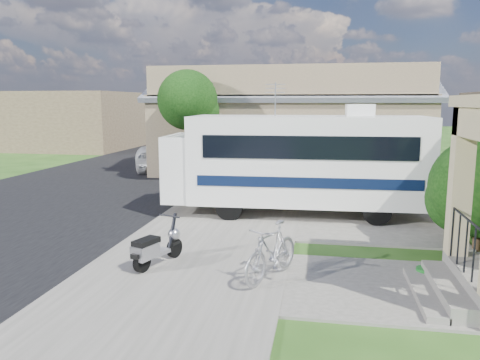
% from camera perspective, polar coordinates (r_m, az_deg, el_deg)
% --- Properties ---
extents(ground, '(120.00, 120.00, 0.00)m').
position_cam_1_polar(ground, '(9.91, 0.29, -9.88)').
color(ground, '#1E4011').
extents(street_slab, '(9.00, 80.00, 0.02)m').
position_cam_1_polar(street_slab, '(21.51, -14.97, 0.38)').
color(street_slab, black).
rests_on(street_slab, ground).
extents(sidewalk_slab, '(4.00, 80.00, 0.06)m').
position_cam_1_polar(sidewalk_slab, '(19.66, 2.44, -0.08)').
color(sidewalk_slab, '#5E5B54').
rests_on(sidewalk_slab, ground).
extents(driveway_slab, '(7.00, 6.00, 0.05)m').
position_cam_1_polar(driveway_slab, '(14.09, 9.51, -4.04)').
color(driveway_slab, '#5E5B54').
rests_on(driveway_slab, ground).
extents(walk_slab, '(4.00, 3.00, 0.05)m').
position_cam_1_polar(walk_slab, '(8.94, 18.86, -12.43)').
color(walk_slab, '#5E5B54').
rests_on(walk_slab, ground).
extents(warehouse, '(12.50, 8.40, 5.04)m').
position_cam_1_polar(warehouse, '(23.27, 6.27, 6.20)').
color(warehouse, '#7C654D').
rests_on(warehouse, ground).
extents(distant_bldg_far, '(10.00, 8.00, 4.00)m').
position_cam_1_polar(distant_bldg_far, '(36.36, -20.73, 6.82)').
color(distant_bldg_far, brown).
rests_on(distant_bldg_far, ground).
extents(distant_bldg_near, '(8.00, 7.00, 3.20)m').
position_cam_1_polar(distant_bldg_near, '(46.33, -10.89, 7.19)').
color(distant_bldg_near, '#7C654D').
rests_on(distant_bldg_near, ground).
extents(street_tree_a, '(2.44, 2.40, 4.58)m').
position_cam_1_polar(street_tree_a, '(19.02, -6.07, 9.29)').
color(street_tree_a, black).
rests_on(street_tree_a, ground).
extents(street_tree_b, '(2.44, 2.40, 4.73)m').
position_cam_1_polar(street_tree_b, '(28.76, -0.43, 9.66)').
color(street_tree_b, black).
rests_on(street_tree_b, ground).
extents(street_tree_c, '(2.44, 2.40, 4.42)m').
position_cam_1_polar(street_tree_c, '(37.64, 2.13, 9.16)').
color(street_tree_c, black).
rests_on(street_tree_c, ground).
extents(motorhome, '(7.49, 2.65, 3.80)m').
position_cam_1_polar(motorhome, '(13.66, 7.03, 2.44)').
color(motorhome, white).
rests_on(motorhome, ground).
extents(scooter, '(0.74, 1.41, 0.95)m').
position_cam_1_polar(scooter, '(9.50, -10.28, -8.14)').
color(scooter, black).
rests_on(scooter, ground).
extents(bicycle, '(1.17, 1.79, 1.05)m').
position_cam_1_polar(bicycle, '(8.69, 3.86, -9.06)').
color(bicycle, '#A19FA7').
rests_on(bicycle, ground).
extents(pickup_truck, '(3.62, 6.36, 1.68)m').
position_cam_1_polar(pickup_truck, '(23.75, -7.87, 3.45)').
color(pickup_truck, silver).
rests_on(pickup_truck, ground).
extents(van, '(2.31, 5.58, 1.61)m').
position_cam_1_polar(van, '(30.79, -4.62, 4.80)').
color(van, silver).
rests_on(van, ground).
extents(garden_hose, '(0.40, 0.40, 0.18)m').
position_cam_1_polar(garden_hose, '(9.62, 21.81, -10.63)').
color(garden_hose, '#14661D').
rests_on(garden_hose, ground).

